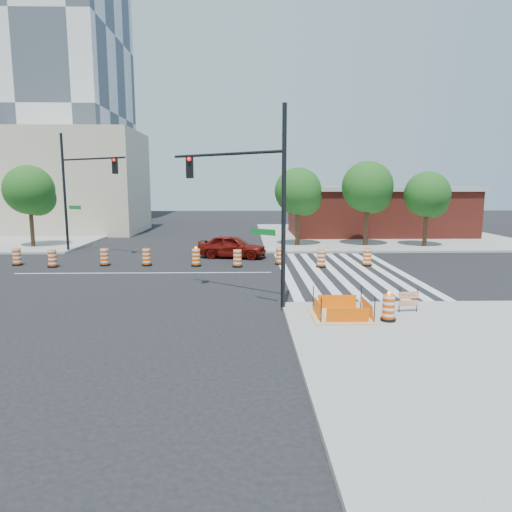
{
  "coord_description": "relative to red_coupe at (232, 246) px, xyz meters",
  "views": [
    {
      "loc": [
        5.56,
        -24.63,
        4.78
      ],
      "look_at": [
        6.08,
        -3.07,
        1.4
      ],
      "focal_mm": 32.0,
      "sensor_mm": 36.0,
      "label": 1
    }
  ],
  "objects": [
    {
      "name": "excavation_pit",
      "position": [
        4.29,
        -14.18,
        -0.54
      ],
      "size": [
        2.2,
        2.2,
        0.9
      ],
      "color": "tan",
      "rests_on": "ground"
    },
    {
      "name": "tree_north_e",
      "position": [
        14.57,
        4.37,
        3.1
      ],
      "size": [
        3.43,
        3.39,
        5.76
      ],
      "color": "#382314",
      "rests_on": "ground"
    },
    {
      "name": "median_drum_6",
      "position": [
        0.4,
        -3.48,
        -0.28
      ],
      "size": [
        0.6,
        0.6,
        1.02
      ],
      "color": "black",
      "rests_on": "ground"
    },
    {
      "name": "ground",
      "position": [
        -4.71,
        -5.18,
        -0.76
      ],
      "size": [
        120.0,
        120.0,
        0.0
      ],
      "primitive_type": "plane",
      "color": "black",
      "rests_on": "ground"
    },
    {
      "name": "median_drum_1",
      "position": [
        -12.79,
        -2.59,
        -0.28
      ],
      "size": [
        0.6,
        0.6,
        1.02
      ],
      "color": "black",
      "rests_on": "ground"
    },
    {
      "name": "median_drum_9",
      "position": [
        8.1,
        -3.29,
        -0.28
      ],
      "size": [
        0.6,
        0.6,
        1.02
      ],
      "color": "black",
      "rests_on": "ground"
    },
    {
      "name": "median_drum_3",
      "position": [
        -7.53,
        -2.81,
        -0.28
      ],
      "size": [
        0.6,
        0.6,
        1.02
      ],
      "color": "black",
      "rests_on": "ground"
    },
    {
      "name": "median_drum_4",
      "position": [
        -5.02,
        -2.89,
        -0.28
      ],
      "size": [
        0.6,
        0.6,
        1.02
      ],
      "color": "black",
      "rests_on": "ground"
    },
    {
      "name": "median_drum_7",
      "position": [
        2.96,
        -2.66,
        -0.28
      ],
      "size": [
        0.6,
        0.6,
        1.02
      ],
      "color": "black",
      "rests_on": "ground"
    },
    {
      "name": "median_drum_5",
      "position": [
        -2.06,
        -3.13,
        -0.27
      ],
      "size": [
        0.6,
        0.6,
        1.18
      ],
      "color": "black",
      "rests_on": "ground"
    },
    {
      "name": "brick_storefront",
      "position": [
        13.29,
        12.82,
        1.55
      ],
      "size": [
        16.5,
        8.5,
        4.6
      ],
      "color": "maroon",
      "rests_on": "ground"
    },
    {
      "name": "crosswalk_east",
      "position": [
        6.24,
        -5.18,
        -0.76
      ],
      "size": [
        6.75,
        13.5,
        0.01
      ],
      "color": "silver",
      "rests_on": "ground"
    },
    {
      "name": "tree_north_d",
      "position": [
        10.22,
        5.04,
        3.64
      ],
      "size": [
        3.87,
        3.86,
        6.56
      ],
      "color": "#382314",
      "rests_on": "ground"
    },
    {
      "name": "median_drum_8",
      "position": [
        5.28,
        -3.71,
        -0.28
      ],
      "size": [
        0.6,
        0.6,
        1.02
      ],
      "color": "black",
      "rests_on": "ground"
    },
    {
      "name": "tree_north_c",
      "position": [
        4.95,
        5.2,
        3.31
      ],
      "size": [
        3.64,
        3.57,
        6.08
      ],
      "color": "#382314",
      "rests_on": "ground"
    },
    {
      "name": "signal_pole_se",
      "position": [
        1.04,
        -11.9,
        3.87
      ],
      "size": [
        4.59,
        3.59,
        7.53
      ],
      "rotation": [
        0.0,
        0.0,
        2.48
      ],
      "color": "black",
      "rests_on": "ground"
    },
    {
      "name": "median_drum_2",
      "position": [
        -10.41,
        -3.28,
        -0.28
      ],
      "size": [
        0.6,
        0.6,
        1.02
      ],
      "color": "black",
      "rests_on": "ground"
    },
    {
      "name": "barricade",
      "position": [
        6.83,
        -13.71,
        -0.12
      ],
      "size": [
        0.77,
        0.11,
        0.9
      ],
      "rotation": [
        0.0,
        0.0,
        0.1
      ],
      "color": "#E84904",
      "rests_on": "ground"
    },
    {
      "name": "pit_drum",
      "position": [
        5.76,
        -14.77,
        -0.18
      ],
      "size": [
        0.53,
        0.53,
        1.04
      ],
      "color": "black",
      "rests_on": "ground"
    },
    {
      "name": "sidewalk_ne",
      "position": [
        13.29,
        12.82,
        -0.69
      ],
      "size": [
        22.0,
        22.0,
        0.15
      ],
      "primitive_type": "cube",
      "color": "gray",
      "rests_on": "ground"
    },
    {
      "name": "beige_midrise",
      "position": [
        -16.71,
        16.82,
        4.24
      ],
      "size": [
        14.0,
        10.0,
        10.0
      ],
      "primitive_type": "cube",
      "color": "#B8A98C",
      "rests_on": "ground"
    },
    {
      "name": "signal_pole_nw",
      "position": [
        -10.43,
        2.02,
        4.24
      ],
      "size": [
        5.29,
        3.43,
        8.16
      ],
      "rotation": [
        0.0,
        0.0,
        -0.57
      ],
      "color": "black",
      "rests_on": "ground"
    },
    {
      "name": "tree_north_b",
      "position": [
        -15.2,
        4.93,
        3.41
      ],
      "size": [
        3.66,
        3.66,
        6.22
      ],
      "color": "#382314",
      "rests_on": "ground"
    },
    {
      "name": "lane_centerline",
      "position": [
        -4.71,
        -5.18,
        -0.76
      ],
      "size": [
        14.0,
        0.12,
        0.01
      ],
      "primitive_type": "cube",
      "color": "silver",
      "rests_on": "ground"
    },
    {
      "name": "red_coupe",
      "position": [
        0.0,
        0.0,
        0.0
      ],
      "size": [
        4.77,
        2.73,
        1.53
      ],
      "primitive_type": "imported",
      "rotation": [
        0.0,
        0.0,
        1.35
      ],
      "color": "#5A0C07",
      "rests_on": "ground"
    }
  ]
}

